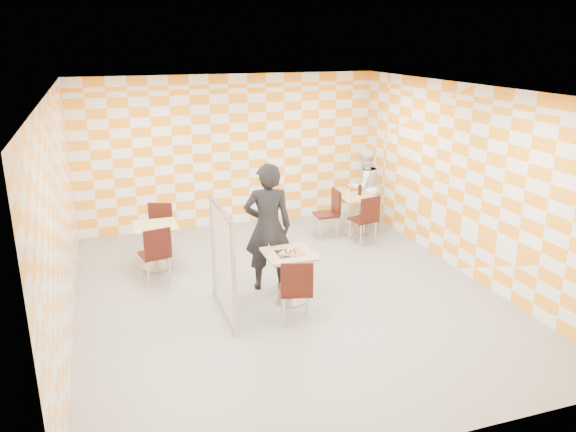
# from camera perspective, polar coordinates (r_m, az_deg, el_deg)

# --- Properties ---
(room_shell) EXTENTS (7.00, 7.00, 7.00)m
(room_shell) POSITION_cam_1_polar(r_m,az_deg,el_deg) (8.47, -1.38, 2.86)
(room_shell) COLOR gray
(room_shell) RESTS_ON ground
(main_table) EXTENTS (0.70, 0.70, 0.75)m
(main_table) POSITION_cam_1_polar(r_m,az_deg,el_deg) (8.07, 0.16, -5.36)
(main_table) COLOR tan
(main_table) RESTS_ON ground
(second_table) EXTENTS (0.70, 0.70, 0.75)m
(second_table) POSITION_cam_1_polar(r_m,az_deg,el_deg) (10.93, 7.02, 0.79)
(second_table) COLOR tan
(second_table) RESTS_ON ground
(empty_table) EXTENTS (0.70, 0.70, 0.75)m
(empty_table) POSITION_cam_1_polar(r_m,az_deg,el_deg) (9.46, -13.27, -2.29)
(empty_table) COLOR tan
(empty_table) RESTS_ON ground
(chair_main_front) EXTENTS (0.51, 0.52, 0.92)m
(chair_main_front) POSITION_cam_1_polar(r_m,az_deg,el_deg) (7.42, 0.85, -7.21)
(chair_main_front) COLOR #35100A
(chair_main_front) RESTS_ON ground
(chair_second_front) EXTENTS (0.50, 0.51, 0.92)m
(chair_second_front) POSITION_cam_1_polar(r_m,az_deg,el_deg) (10.36, 7.96, -0.00)
(chair_second_front) COLOR #35100A
(chair_second_front) RESTS_ON ground
(chair_second_side) EXTENTS (0.45, 0.44, 0.92)m
(chair_second_side) POSITION_cam_1_polar(r_m,az_deg,el_deg) (10.68, 4.36, 0.66)
(chair_second_side) COLOR #35100A
(chair_second_side) RESTS_ON ground
(chair_empty_near) EXTENTS (0.50, 0.51, 0.92)m
(chair_empty_near) POSITION_cam_1_polar(r_m,az_deg,el_deg) (8.85, -13.26, -3.45)
(chair_empty_near) COLOR #35100A
(chair_empty_near) RESTS_ON ground
(chair_empty_far) EXTENTS (0.55, 0.55, 0.92)m
(chair_empty_far) POSITION_cam_1_polar(r_m,az_deg,el_deg) (10.00, -12.93, -0.96)
(chair_empty_far) COLOR #35100A
(chair_empty_far) RESTS_ON ground
(partition) EXTENTS (0.08, 1.38, 1.55)m
(partition) POSITION_cam_1_polar(r_m,az_deg,el_deg) (7.63, -6.64, -4.60)
(partition) COLOR white
(partition) RESTS_ON ground
(man_dark) EXTENTS (0.79, 0.60, 1.95)m
(man_dark) POSITION_cam_1_polar(r_m,az_deg,el_deg) (8.33, -2.06, -1.15)
(man_dark) COLOR black
(man_dark) RESTS_ON ground
(man_white) EXTENTS (0.86, 0.73, 1.55)m
(man_white) POSITION_cam_1_polar(r_m,az_deg,el_deg) (11.48, 7.72, 2.97)
(man_white) COLOR white
(man_white) RESTS_ON ground
(pizza_on_foil) EXTENTS (0.40, 0.40, 0.04)m
(pizza_on_foil) POSITION_cam_1_polar(r_m,az_deg,el_deg) (7.95, 0.20, -3.69)
(pizza_on_foil) COLOR silver
(pizza_on_foil) RESTS_ON main_table
(sport_bottle) EXTENTS (0.06, 0.06, 0.20)m
(sport_bottle) POSITION_cam_1_polar(r_m,az_deg,el_deg) (10.80, 6.05, 2.43)
(sport_bottle) COLOR white
(sport_bottle) RESTS_ON second_table
(soda_bottle) EXTENTS (0.07, 0.07, 0.23)m
(soda_bottle) POSITION_cam_1_polar(r_m,az_deg,el_deg) (10.93, 7.32, 2.66)
(soda_bottle) COLOR black
(soda_bottle) RESTS_ON second_table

